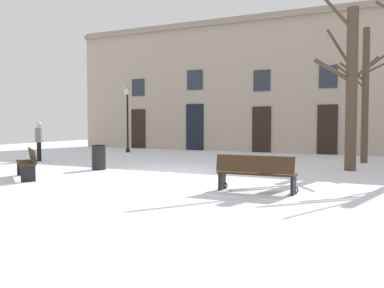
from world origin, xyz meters
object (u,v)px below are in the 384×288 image
(tree_right_of_center, at_px, (366,93))
(bench_back_to_back_right, at_px, (256,173))
(tree_center, at_px, (350,86))
(person_by_shop_door, at_px, (39,139))
(streetlamp, at_px, (127,112))
(bench_back_to_back_left, at_px, (28,163))
(litter_bin, at_px, (99,157))

(tree_right_of_center, height_order, bench_back_to_back_right, tree_right_of_center)
(tree_center, relative_size, person_by_shop_door, 3.72)
(streetlamp, distance_m, bench_back_to_back_right, 13.48)
(tree_right_of_center, distance_m, bench_back_to_back_left, 12.43)
(tree_right_of_center, xyz_separation_m, tree_center, (-0.26, -2.97, 0.07))
(tree_right_of_center, bearing_deg, streetlamp, 177.23)
(streetlamp, bearing_deg, tree_right_of_center, -2.77)
(streetlamp, relative_size, person_by_shop_door, 2.14)
(tree_center, distance_m, person_by_shop_door, 12.00)
(tree_right_of_center, xyz_separation_m, streetlamp, (-11.55, 0.56, -0.59))
(person_by_shop_door, bearing_deg, bench_back_to_back_right, -144.14)
(litter_bin, xyz_separation_m, bench_back_to_back_right, (6.09, -2.00, 0.03))
(tree_center, height_order, bench_back_to_back_left, tree_center)
(tree_center, xyz_separation_m, person_by_shop_door, (-11.65, -2.15, -1.90))
(bench_back_to_back_left, bearing_deg, streetlamp, 146.51)
(tree_center, relative_size, bench_back_to_back_left, 3.75)
(streetlamp, bearing_deg, litter_bin, -61.73)
(tree_right_of_center, xyz_separation_m, litter_bin, (-7.77, -6.46, -2.29))
(litter_bin, bearing_deg, streetlamp, 118.27)
(litter_bin, relative_size, person_by_shop_door, 0.51)
(bench_back_to_back_right, bearing_deg, litter_bin, -20.43)
(litter_bin, relative_size, bench_back_to_back_left, 0.52)
(bench_back_to_back_right, height_order, person_by_shop_door, person_by_shop_door)
(tree_right_of_center, relative_size, bench_back_to_back_left, 3.26)
(tree_center, distance_m, bench_back_to_back_left, 10.28)
(person_by_shop_door, bearing_deg, streetlamp, -39.67)
(tree_center, height_order, person_by_shop_door, tree_center)
(litter_bin, distance_m, person_by_shop_door, 4.37)
(tree_center, xyz_separation_m, bench_back_to_back_right, (-1.42, -5.49, -2.34))
(streetlamp, xyz_separation_m, bench_back_to_back_right, (9.87, -9.02, -1.68))
(tree_center, distance_m, litter_bin, 8.62)
(bench_back_to_back_left, bearing_deg, tree_right_of_center, 85.12)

